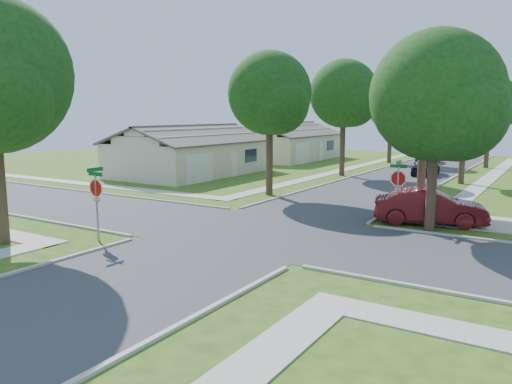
{
  "coord_description": "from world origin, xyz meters",
  "views": [
    {
      "loc": [
        11.17,
        -18.04,
        5.07
      ],
      "look_at": [
        -0.6,
        0.83,
        1.6
      ],
      "focal_mm": 35.0,
      "sensor_mm": 36.0,
      "label": 1
    }
  ],
  "objects_px": {
    "tree_e_near": "(426,103)",
    "house_nw_near": "(191,157)",
    "car_curb_west": "(428,156)",
    "house_nw_far": "(286,146)",
    "tree_w_near": "(270,97)",
    "stop_sign_sw": "(96,191)",
    "car_driveway": "(430,207)",
    "tree_e_mid": "(467,98)",
    "tree_ne_corner": "(438,102)",
    "tree_w_far": "(392,110)",
    "stop_sign_ne": "(398,181)",
    "tree_e_far": "(491,105)",
    "tree_w_mid": "(344,97)",
    "car_curb_east": "(426,166)"
  },
  "relations": [
    {
      "from": "tree_e_near",
      "to": "house_nw_far",
      "type": "relative_size",
      "value": 0.61
    },
    {
      "from": "tree_e_mid",
      "to": "car_driveway",
      "type": "relative_size",
      "value": 1.85
    },
    {
      "from": "tree_w_far",
      "to": "tree_ne_corner",
      "type": "height_order",
      "value": "tree_ne_corner"
    },
    {
      "from": "stop_sign_ne",
      "to": "tree_w_far",
      "type": "distance_m",
      "value": 30.96
    },
    {
      "from": "stop_sign_ne",
      "to": "tree_e_far",
      "type": "relative_size",
      "value": 0.34
    },
    {
      "from": "tree_e_far",
      "to": "tree_w_mid",
      "type": "relative_size",
      "value": 0.91
    },
    {
      "from": "tree_e_near",
      "to": "tree_e_mid",
      "type": "distance_m",
      "value": 12.02
    },
    {
      "from": "stop_sign_ne",
      "to": "house_nw_near",
      "type": "bearing_deg",
      "value": 153.54
    },
    {
      "from": "tree_w_near",
      "to": "tree_w_mid",
      "type": "xyz_separation_m",
      "value": [
        0.0,
        12.0,
        0.37
      ]
    },
    {
      "from": "house_nw_near",
      "to": "tree_e_far",
      "type": "bearing_deg",
      "value": 42.5
    },
    {
      "from": "stop_sign_sw",
      "to": "tree_w_mid",
      "type": "relative_size",
      "value": 0.31
    },
    {
      "from": "car_driveway",
      "to": "car_curb_west",
      "type": "relative_size",
      "value": 1.04
    },
    {
      "from": "tree_e_far",
      "to": "car_driveway",
      "type": "xyz_separation_m",
      "value": [
        1.25,
        -28.51,
        -5.16
      ]
    },
    {
      "from": "car_curb_west",
      "to": "tree_e_far",
      "type": "bearing_deg",
      "value": 157.61
    },
    {
      "from": "tree_e_near",
      "to": "tree_w_far",
      "type": "bearing_deg",
      "value": 110.61
    },
    {
      "from": "tree_w_mid",
      "to": "house_nw_far",
      "type": "bearing_deg",
      "value": 135.93
    },
    {
      "from": "stop_sign_ne",
      "to": "car_curb_west",
      "type": "relative_size",
      "value": 0.62
    },
    {
      "from": "car_driveway",
      "to": "car_curb_east",
      "type": "bearing_deg",
      "value": -2.42
    },
    {
      "from": "car_curb_east",
      "to": "tree_w_far",
      "type": "bearing_deg",
      "value": 118.9
    },
    {
      "from": "stop_sign_sw",
      "to": "car_driveway",
      "type": "bearing_deg",
      "value": 43.63
    },
    {
      "from": "tree_ne_corner",
      "to": "car_curb_east",
      "type": "xyz_separation_m",
      "value": [
        -5.16,
        20.83,
        -4.8
      ]
    },
    {
      "from": "tree_w_near",
      "to": "car_curb_west",
      "type": "relative_size",
      "value": 1.87
    },
    {
      "from": "tree_e_far",
      "to": "car_curb_east",
      "type": "xyz_separation_m",
      "value": [
        -3.55,
        -8.97,
        -5.19
      ]
    },
    {
      "from": "tree_e_mid",
      "to": "stop_sign_ne",
      "type": "bearing_deg",
      "value": -90.2
    },
    {
      "from": "house_nw_near",
      "to": "car_driveway",
      "type": "distance_m",
      "value": 23.96
    },
    {
      "from": "stop_sign_ne",
      "to": "tree_w_mid",
      "type": "relative_size",
      "value": 0.31
    },
    {
      "from": "tree_e_near",
      "to": "house_nw_near",
      "type": "height_order",
      "value": "tree_e_near"
    },
    {
      "from": "tree_w_mid",
      "to": "car_curb_west",
      "type": "relative_size",
      "value": 1.99
    },
    {
      "from": "tree_w_mid",
      "to": "tree_w_far",
      "type": "xyz_separation_m",
      "value": [
        -0.01,
        13.0,
        -0.98
      ]
    },
    {
      "from": "house_nw_near",
      "to": "car_curb_east",
      "type": "height_order",
      "value": "house_nw_near"
    },
    {
      "from": "tree_w_near",
      "to": "car_curb_east",
      "type": "height_order",
      "value": "tree_w_near"
    },
    {
      "from": "tree_w_far",
      "to": "car_curb_west",
      "type": "xyz_separation_m",
      "value": [
        3.45,
        2.21,
        -4.81
      ]
    },
    {
      "from": "tree_w_far",
      "to": "house_nw_far",
      "type": "xyz_separation_m",
      "value": [
        -11.34,
        -2.01,
        -3.99
      ]
    },
    {
      "from": "tree_e_mid",
      "to": "car_curb_west",
      "type": "distance_m",
      "value": 17.25
    },
    {
      "from": "tree_w_near",
      "to": "tree_ne_corner",
      "type": "relative_size",
      "value": 1.04
    },
    {
      "from": "tree_e_near",
      "to": "tree_ne_corner",
      "type": "relative_size",
      "value": 0.96
    },
    {
      "from": "stop_sign_sw",
      "to": "tree_ne_corner",
      "type": "relative_size",
      "value": 0.34
    },
    {
      "from": "car_curb_west",
      "to": "tree_e_near",
      "type": "bearing_deg",
      "value": 100.29
    },
    {
      "from": "tree_w_near",
      "to": "car_curb_east",
      "type": "relative_size",
      "value": 1.93
    },
    {
      "from": "house_nw_near",
      "to": "house_nw_far",
      "type": "relative_size",
      "value": 1.0
    },
    {
      "from": "tree_e_mid",
      "to": "car_curb_west",
      "type": "bearing_deg",
      "value": 111.4
    },
    {
      "from": "house_nw_far",
      "to": "tree_e_far",
      "type": "bearing_deg",
      "value": 5.53
    },
    {
      "from": "stop_sign_sw",
      "to": "tree_w_far",
      "type": "relative_size",
      "value": 0.37
    },
    {
      "from": "tree_e_mid",
      "to": "tree_ne_corner",
      "type": "relative_size",
      "value": 1.06
    },
    {
      "from": "tree_w_near",
      "to": "tree_w_far",
      "type": "distance_m",
      "value": 25.01
    },
    {
      "from": "tree_e_mid",
      "to": "house_nw_near",
      "type": "height_order",
      "value": "tree_e_mid"
    },
    {
      "from": "tree_w_mid",
      "to": "stop_sign_ne",
      "type": "bearing_deg",
      "value": -60.2
    },
    {
      "from": "tree_e_mid",
      "to": "tree_w_far",
      "type": "bearing_deg",
      "value": 125.9
    },
    {
      "from": "tree_e_far",
      "to": "tree_ne_corner",
      "type": "relative_size",
      "value": 1.01
    },
    {
      "from": "car_driveway",
      "to": "car_curb_east",
      "type": "relative_size",
      "value": 1.08
    }
  ]
}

